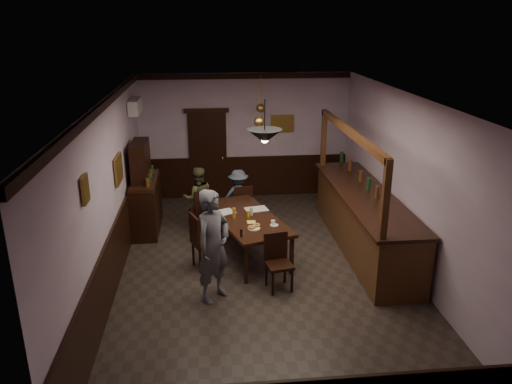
{
  "coord_description": "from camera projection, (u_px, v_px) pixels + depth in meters",
  "views": [
    {
      "loc": [
        -0.92,
        -7.72,
        4.19
      ],
      "look_at": [
        -0.04,
        0.93,
        1.15
      ],
      "focal_mm": 35.0,
      "sensor_mm": 36.0,
      "label": 1
    }
  ],
  "objects": [
    {
      "name": "pastry_ring_b",
      "position": [
        257.0,
        225.0,
        8.66
      ],
      "size": [
        0.13,
        0.13,
        0.04
      ],
      "primitive_type": "torus",
      "color": "#C68C47",
      "rests_on": "pastry_plate"
    },
    {
      "name": "picture_left_small",
      "position": [
        85.0,
        189.0,
        6.27
      ],
      "size": [
        0.04,
        0.28,
        0.36
      ],
      "color": "olive",
      "rests_on": "ground"
    },
    {
      "name": "pendant_brass_mid",
      "position": [
        259.0,
        122.0,
        9.6
      ],
      "size": [
        0.2,
        0.2,
        0.81
      ],
      "color": "#BF8C3F",
      "rests_on": "ground"
    },
    {
      "name": "room",
      "position": [
        264.0,
        190.0,
        8.22
      ],
      "size": [
        5.01,
        8.01,
        3.01
      ],
      "color": "#2D2621",
      "rests_on": "ground"
    },
    {
      "name": "soda_can",
      "position": [
        248.0,
        215.0,
        9.06
      ],
      "size": [
        0.07,
        0.07,
        0.12
      ],
      "primitive_type": "cylinder",
      "color": "yellow",
      "rests_on": "dining_table"
    },
    {
      "name": "napkin",
      "position": [
        251.0,
        222.0,
        8.88
      ],
      "size": [
        0.19,
        0.19,
        0.0
      ],
      "primitive_type": "cube",
      "rotation": [
        0.0,
        0.0,
        0.3
      ],
      "color": "#EDC157",
      "rests_on": "dining_table"
    },
    {
      "name": "picture_left_large",
      "position": [
        119.0,
        169.0,
        8.67
      ],
      "size": [
        0.04,
        0.62,
        0.48
      ],
      "color": "olive",
      "rests_on": "ground"
    },
    {
      "name": "pastry_ring_a",
      "position": [
        252.0,
        227.0,
        8.58
      ],
      "size": [
        0.13,
        0.13,
        0.04
      ],
      "primitive_type": "torus",
      "color": "#C68C47",
      "rests_on": "pastry_plate"
    },
    {
      "name": "chair_far_left",
      "position": [
        202.0,
        209.0,
        10.14
      ],
      "size": [
        0.52,
        0.52,
        0.94
      ],
      "rotation": [
        0.0,
        0.0,
        3.5
      ],
      "color": "black",
      "rests_on": "ground"
    },
    {
      "name": "picture_back",
      "position": [
        282.0,
        124.0,
        11.93
      ],
      "size": [
        0.55,
        0.04,
        0.42
      ],
      "color": "olive",
      "rests_on": "ground"
    },
    {
      "name": "pendant_iron",
      "position": [
        265.0,
        136.0,
        7.88
      ],
      "size": [
        0.56,
        0.56,
        0.69
      ],
      "color": "black",
      "rests_on": "ground"
    },
    {
      "name": "newspaper_right",
      "position": [
        256.0,
        209.0,
        9.47
      ],
      "size": [
        0.47,
        0.38,
        0.01
      ],
      "primitive_type": "cube",
      "rotation": [
        0.0,
        0.0,
        0.2
      ],
      "color": "silver",
      "rests_on": "dining_table"
    },
    {
      "name": "beer_glass",
      "position": [
        234.0,
        213.0,
        9.02
      ],
      "size": [
        0.06,
        0.06,
        0.2
      ],
      "primitive_type": "cylinder",
      "color": "#BF721E",
      "rests_on": "dining_table"
    },
    {
      "name": "person_seated_left",
      "position": [
        198.0,
        198.0,
        10.33
      ],
      "size": [
        0.72,
        0.61,
        1.32
      ],
      "primitive_type": "imported",
      "rotation": [
        0.0,
        0.0,
        3.32
      ],
      "color": "#4F5231",
      "rests_on": "ground"
    },
    {
      "name": "saucer",
      "position": [
        274.0,
        225.0,
        8.74
      ],
      "size": [
        0.15,
        0.15,
        0.01
      ],
      "primitive_type": "cylinder",
      "color": "white",
      "rests_on": "dining_table"
    },
    {
      "name": "bar_counter",
      "position": [
        364.0,
        219.0,
        9.42
      ],
      "size": [
        0.97,
        4.18,
        2.34
      ],
      "color": "#432312",
      "rests_on": "ground"
    },
    {
      "name": "pendant_brass_far",
      "position": [
        261.0,
        108.0,
        11.04
      ],
      "size": [
        0.2,
        0.2,
        0.81
      ],
      "color": "#BF8C3F",
      "rests_on": "ground"
    },
    {
      "name": "chair_side",
      "position": [
        201.0,
        239.0,
        8.67
      ],
      "size": [
        0.56,
        0.56,
        1.01
      ],
      "rotation": [
        0.0,
        0.0,
        1.93
      ],
      "color": "black",
      "rests_on": "ground"
    },
    {
      "name": "door_back",
      "position": [
        208.0,
        156.0,
        11.99
      ],
      "size": [
        0.9,
        0.06,
        2.1
      ],
      "primitive_type": "cube",
      "color": "black",
      "rests_on": "ground"
    },
    {
      "name": "dining_table",
      "position": [
        246.0,
        220.0,
        9.15
      ],
      "size": [
        1.61,
        2.4,
        0.75
      ],
      "rotation": [
        0.0,
        0.0,
        0.3
      ],
      "color": "black",
      "rests_on": "ground"
    },
    {
      "name": "sideboard",
      "position": [
        145.0,
        196.0,
        10.2
      ],
      "size": [
        0.51,
        1.42,
        1.88
      ],
      "color": "black",
      "rests_on": "ground"
    },
    {
      "name": "chair_near",
      "position": [
        278.0,
        259.0,
        8.06
      ],
      "size": [
        0.47,
        0.47,
        0.92
      ],
      "rotation": [
        0.0,
        0.0,
        0.2
      ],
      "color": "black",
      "rests_on": "ground"
    },
    {
      "name": "pepper_mill",
      "position": [
        241.0,
        233.0,
        8.26
      ],
      "size": [
        0.04,
        0.04,
        0.14
      ],
      "primitive_type": "cylinder",
      "color": "black",
      "rests_on": "dining_table"
    },
    {
      "name": "newspaper_left",
      "position": [
        223.0,
        212.0,
        9.31
      ],
      "size": [
        0.51,
        0.45,
        0.01
      ],
      "primitive_type": "cube",
      "rotation": [
        0.0,
        0.0,
        0.44
      ],
      "color": "silver",
      "rests_on": "dining_table"
    },
    {
      "name": "coffee_cup",
      "position": [
        273.0,
        222.0,
        8.74
      ],
      "size": [
        0.1,
        0.1,
        0.07
      ],
      "primitive_type": "imported",
      "rotation": [
        0.0,
        0.0,
        0.3
      ],
      "color": "white",
      "rests_on": "saucer"
    },
    {
      "name": "person_seated_right",
      "position": [
        238.0,
        196.0,
        10.7
      ],
      "size": [
        0.75,
        0.44,
        1.16
      ],
      "primitive_type": "imported",
      "rotation": [
        0.0,
        0.0,
        3.15
      ],
      "color": "#4D5A6E",
      "rests_on": "ground"
    },
    {
      "name": "person_standing",
      "position": [
        213.0,
        246.0,
        7.6
      ],
      "size": [
        0.76,
        0.78,
        1.8
      ],
      "primitive_type": "imported",
      "rotation": [
        0.0,
        0.0,
        0.84
      ],
      "color": "#595C66",
      "rests_on": "ground"
    },
    {
      "name": "ac_unit",
      "position": [
        135.0,
        106.0,
        10.4
      ],
      "size": [
        0.2,
        0.85,
        0.3
      ],
      "color": "white",
      "rests_on": "ground"
    },
    {
      "name": "water_glass",
      "position": [
        251.0,
        211.0,
        9.17
      ],
      "size": [
        0.06,
        0.06,
        0.15
      ],
      "primitive_type": "cylinder",
      "color": "silver",
      "rests_on": "dining_table"
    },
    {
      "name": "pastry_plate",
      "position": [
        254.0,
        228.0,
        8.6
      ],
      "size": [
        0.22,
        0.22,
        0.01
      ],
      "primitive_type": "cylinder",
      "color": "white",
      "rests_on": "dining_table"
    },
    {
      "name": "chair_far_right",
      "position": [
        243.0,
        204.0,
        10.48
      ],
      "size": [
        0.44,
        0.44,
        0.91
      ],
      "rotation": [
        0.0,
        0.0,
        3.27
      ],
      "color": "black",
      "rests_on": "ground"
    }
  ]
}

